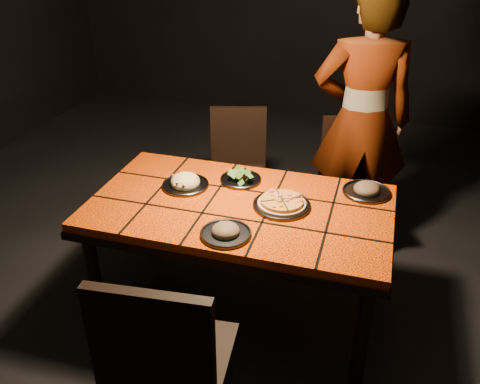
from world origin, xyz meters
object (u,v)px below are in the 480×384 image
(chair_near, at_px, (165,361))
(diner, at_px, (362,121))
(chair_far_left, at_px, (238,162))
(dining_table, at_px, (240,216))
(plate_pizza, at_px, (282,204))
(chair_far_right, at_px, (352,175))
(plate_pasta, at_px, (185,183))

(chair_near, height_order, diner, diner)
(chair_far_left, distance_m, diner, 0.93)
(dining_table, height_order, chair_near, chair_near)
(dining_table, height_order, plate_pizza, plate_pizza)
(chair_far_left, xyz_separation_m, plate_pizza, (0.52, -0.93, 0.25))
(chair_far_left, relative_size, chair_far_right, 0.98)
(chair_near, bearing_deg, chair_far_right, -111.00)
(diner, distance_m, plate_pizza, 1.02)
(chair_far_left, distance_m, plate_pizza, 1.09)
(chair_far_left, bearing_deg, chair_far_right, -15.33)
(dining_table, relative_size, chair_far_right, 1.77)
(chair_far_right, xyz_separation_m, diner, (0.02, 0.03, 0.38))
(dining_table, distance_m, chair_far_right, 1.11)
(chair_near, height_order, chair_far_right, chair_near)
(chair_far_left, distance_m, chair_far_right, 0.82)
(dining_table, xyz_separation_m, chair_far_right, (0.52, 0.96, -0.15))
(dining_table, height_order, chair_far_right, chair_far_right)
(chair_far_right, xyz_separation_m, plate_pizza, (-0.30, -0.93, 0.24))
(dining_table, xyz_separation_m, plate_pasta, (-0.35, 0.10, 0.10))
(chair_far_right, height_order, diner, diner)
(dining_table, bearing_deg, chair_far_left, 107.31)
(chair_far_right, bearing_deg, diner, 33.04)
(chair_far_left, height_order, plate_pizza, chair_far_left)
(chair_far_left, xyz_separation_m, chair_far_right, (0.82, 0.01, 0.01))
(plate_pizza, bearing_deg, dining_table, -171.74)
(chair_near, height_order, chair_far_left, chair_near)
(diner, bearing_deg, plate_pasta, 32.13)
(diner, bearing_deg, plate_pizza, 58.60)
(diner, height_order, plate_pasta, diner)
(chair_far_left, height_order, plate_pasta, chair_far_left)
(dining_table, bearing_deg, plate_pizza, 8.26)
(chair_near, height_order, plate_pizza, chair_near)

